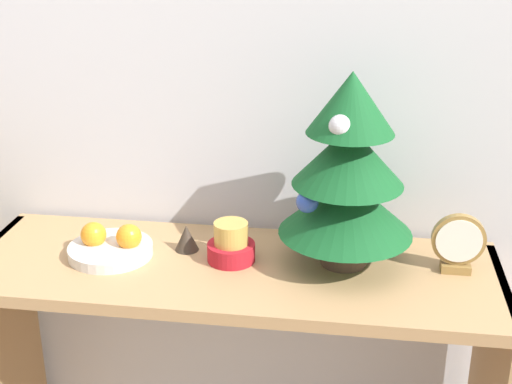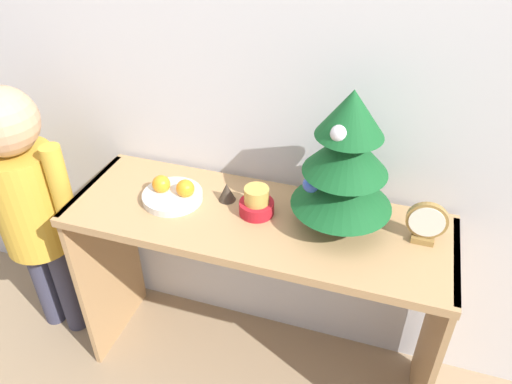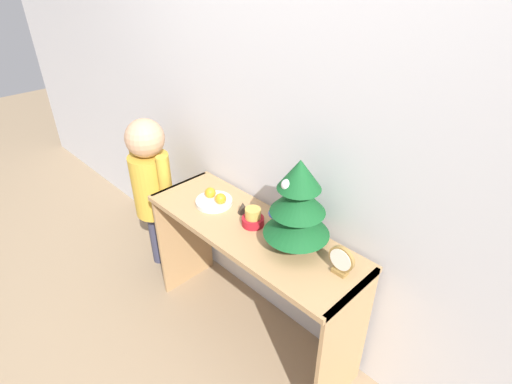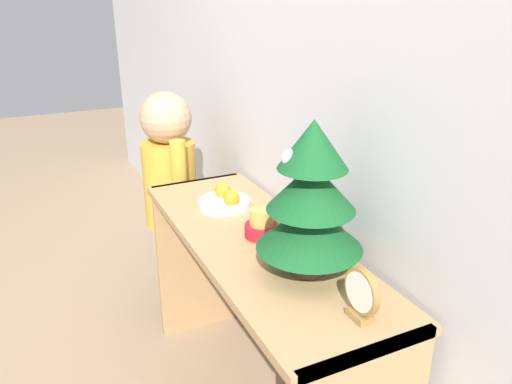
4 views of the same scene
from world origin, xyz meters
The scene contains 9 objects.
ground_plane centered at (0.00, 0.00, 0.00)m, with size 12.00×12.00×0.00m, color #997F60.
back_wall centered at (0.00, 0.48, 1.25)m, with size 7.00×0.05×2.50m, color silver.
console_table centered at (0.00, 0.22, 0.60)m, with size 1.27×0.43×0.77m.
mini_tree centered at (0.26, 0.27, 1.01)m, with size 0.32×0.32×0.47m.
fruit_bowl centered at (-0.30, 0.23, 0.80)m, with size 0.21×0.21×0.08m.
singing_bowl centered at (-0.01, 0.24, 0.82)m, with size 0.12×0.12×0.10m.
desk_clock centered at (0.52, 0.26, 0.85)m, with size 0.12×0.04×0.14m.
figurine centered at (-0.13, 0.28, 0.81)m, with size 0.06×0.06×0.07m.
child_figure centered at (-0.88, 0.17, 0.71)m, with size 0.40×0.26×1.13m.
Camera 3 is at (1.21, -0.92, 2.00)m, focal length 28.00 mm.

